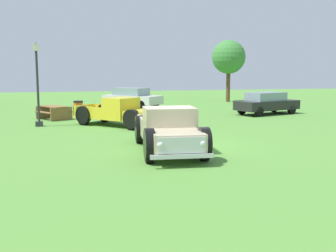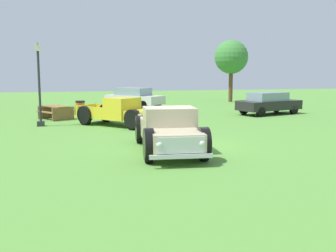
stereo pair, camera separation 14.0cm
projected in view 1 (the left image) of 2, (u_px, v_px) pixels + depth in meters
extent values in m
plane|color=#548C38|center=(183.00, 145.00, 15.59)|extent=(80.00, 80.00, 0.00)
cube|color=#C6B793|center=(177.00, 141.00, 12.72)|extent=(1.69, 1.67, 0.57)
cube|color=silver|center=(182.00, 145.00, 11.94)|extent=(1.43, 0.16, 0.48)
sphere|color=silver|center=(203.00, 144.00, 12.05)|extent=(0.21, 0.21, 0.21)
sphere|color=silver|center=(160.00, 145.00, 11.85)|extent=(0.21, 0.21, 0.21)
cube|color=#C6B793|center=(169.00, 125.00, 14.10)|extent=(1.84, 1.48, 1.20)
cube|color=#8C9EA8|center=(173.00, 119.00, 13.45)|extent=(1.50, 0.15, 0.53)
cube|color=#C6B793|center=(162.00, 132.00, 15.91)|extent=(1.90, 2.31, 0.10)
cube|color=#C6B793|center=(183.00, 123.00, 16.00)|extent=(0.24, 2.19, 0.57)
cube|color=#C6B793|center=(141.00, 124.00, 15.73)|extent=(0.24, 2.19, 0.57)
cube|color=#C6B793|center=(158.00, 120.00, 16.89)|extent=(1.74, 0.21, 0.57)
cylinder|color=black|center=(204.00, 149.00, 12.90)|extent=(0.29, 0.81, 0.79)
cylinder|color=#B7B7BC|center=(204.00, 149.00, 12.90)|extent=(0.27, 0.33, 0.32)
cylinder|color=black|center=(204.00, 142.00, 12.87)|extent=(0.36, 1.02, 1.00)
cylinder|color=black|center=(149.00, 150.00, 12.62)|extent=(0.29, 0.81, 0.79)
cylinder|color=#B7B7BC|center=(149.00, 150.00, 12.62)|extent=(0.27, 0.33, 0.32)
cylinder|color=black|center=(149.00, 144.00, 12.59)|extent=(0.36, 1.02, 1.00)
cylinder|color=black|center=(183.00, 132.00, 16.31)|extent=(0.29, 0.81, 0.79)
cylinder|color=#B7B7BC|center=(183.00, 132.00, 16.31)|extent=(0.27, 0.33, 0.32)
cylinder|color=black|center=(183.00, 127.00, 16.28)|extent=(0.36, 1.02, 1.00)
cylinder|color=black|center=(139.00, 133.00, 16.04)|extent=(0.29, 0.81, 0.79)
cylinder|color=#B7B7BC|center=(139.00, 133.00, 16.03)|extent=(0.27, 0.33, 0.32)
cylinder|color=black|center=(139.00, 128.00, 16.01)|extent=(0.36, 1.02, 1.00)
cube|color=silver|center=(182.00, 156.00, 11.94)|extent=(1.90, 0.24, 0.13)
cube|color=yellow|center=(142.00, 116.00, 20.06)|extent=(2.05, 2.04, 0.53)
cube|color=silver|center=(154.00, 117.00, 19.65)|extent=(1.00, 0.94, 0.44)
sphere|color=silver|center=(161.00, 115.00, 20.14)|extent=(0.19, 0.19, 0.19)
sphere|color=silver|center=(147.00, 117.00, 19.18)|extent=(0.19, 0.19, 0.19)
cube|color=yellow|center=(121.00, 108.00, 20.75)|extent=(2.02, 2.00, 1.10)
cube|color=#8C9EA8|center=(130.00, 104.00, 20.40)|extent=(1.04, 0.97, 0.48)
cube|color=yellow|center=(98.00, 116.00, 21.71)|extent=(2.55, 2.56, 0.10)
cube|color=yellow|center=(107.00, 109.00, 22.30)|extent=(1.43, 1.52, 0.53)
cube|color=yellow|center=(87.00, 112.00, 21.04)|extent=(1.43, 1.52, 0.53)
cube|color=yellow|center=(85.00, 109.00, 22.20)|extent=(1.22, 1.15, 0.53)
cylinder|color=black|center=(152.00, 119.00, 20.76)|extent=(0.65, 0.68, 0.73)
cylinder|color=#B7B7BC|center=(152.00, 119.00, 20.77)|extent=(0.37, 0.37, 0.29)
cylinder|color=black|center=(151.00, 116.00, 20.73)|extent=(0.82, 0.85, 0.92)
cylinder|color=black|center=(132.00, 123.00, 19.43)|extent=(0.65, 0.68, 0.73)
cylinder|color=#B7B7BC|center=(132.00, 123.00, 19.42)|extent=(0.37, 0.37, 0.29)
cylinder|color=black|center=(132.00, 119.00, 19.40)|extent=(0.82, 0.85, 0.92)
cylinder|color=black|center=(105.00, 115.00, 22.52)|extent=(0.65, 0.68, 0.73)
cylinder|color=#B7B7BC|center=(105.00, 115.00, 22.52)|extent=(0.37, 0.37, 0.29)
cylinder|color=black|center=(105.00, 112.00, 22.49)|extent=(0.82, 0.85, 0.92)
cylinder|color=black|center=(84.00, 118.00, 21.19)|extent=(0.65, 0.68, 0.73)
cylinder|color=#B7B7BC|center=(83.00, 118.00, 21.18)|extent=(0.37, 0.37, 0.29)
cylinder|color=black|center=(83.00, 115.00, 21.16)|extent=(0.82, 0.85, 0.92)
cube|color=silver|center=(155.00, 123.00, 19.67)|extent=(1.34, 1.27, 0.11)
cube|color=black|center=(267.00, 105.00, 26.36)|extent=(4.61, 3.01, 0.58)
cube|color=#7F939E|center=(266.00, 96.00, 26.21)|extent=(2.73, 2.15, 0.53)
cylinder|color=black|center=(274.00, 107.00, 27.81)|extent=(0.65, 0.38, 0.62)
cylinder|color=black|center=(292.00, 109.00, 26.50)|extent=(0.65, 0.38, 0.62)
cylinder|color=black|center=(242.00, 110.00, 26.30)|extent=(0.65, 0.38, 0.62)
cylinder|color=black|center=(259.00, 112.00, 24.99)|extent=(0.65, 0.38, 0.62)
cube|color=silver|center=(132.00, 99.00, 30.92)|extent=(4.43, 4.54, 0.61)
cube|color=#7F939E|center=(131.00, 92.00, 30.92)|extent=(2.85, 2.90, 0.56)
cylinder|color=black|center=(155.00, 104.00, 30.80)|extent=(0.60, 0.62, 0.65)
cylinder|color=black|center=(142.00, 105.00, 29.45)|extent=(0.60, 0.62, 0.65)
cylinder|color=black|center=(124.00, 102.00, 32.47)|extent=(0.60, 0.62, 0.65)
cylinder|color=black|center=(110.00, 103.00, 31.12)|extent=(0.60, 0.62, 0.65)
cube|color=#2D2D33|center=(39.00, 124.00, 20.82)|extent=(0.36, 0.36, 0.25)
cylinder|color=#2D2D33|center=(38.00, 87.00, 20.56)|extent=(0.12, 0.12, 3.56)
cube|color=#F2EACC|center=(36.00, 47.00, 20.29)|extent=(0.28, 0.28, 0.36)
cone|color=#2D2D33|center=(36.00, 44.00, 20.26)|extent=(0.32, 0.32, 0.14)
cube|color=olive|center=(54.00, 106.00, 23.69)|extent=(1.66, 1.94, 0.06)
cube|color=olive|center=(63.00, 111.00, 24.16)|extent=(1.22, 1.66, 0.05)
cube|color=olive|center=(45.00, 112.00, 23.30)|extent=(1.22, 1.66, 0.05)
cube|color=olive|center=(61.00, 114.00, 23.20)|extent=(1.21, 0.84, 0.75)
cube|color=olive|center=(47.00, 112.00, 24.29)|extent=(1.21, 0.84, 0.75)
cylinder|color=orange|center=(78.00, 109.00, 25.42)|extent=(0.56, 0.56, 0.85)
cylinder|color=black|center=(78.00, 102.00, 25.36)|extent=(0.59, 0.59, 0.10)
cylinder|color=brown|center=(228.00, 86.00, 36.48)|extent=(0.36, 0.36, 2.87)
sphere|color=#3D7F38|center=(229.00, 57.00, 36.12)|extent=(2.99, 2.99, 2.99)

